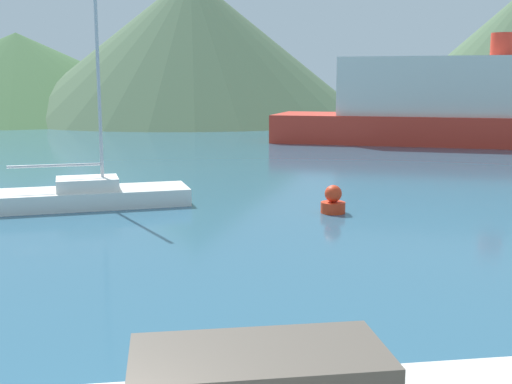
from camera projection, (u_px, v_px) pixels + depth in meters
The scene contains 5 objects.
sailboat_inner at pixel (88, 195), 23.02m from camera, with size 7.44×4.63×7.65m.
ferry_distant at pixel (499, 106), 44.96m from camera, with size 32.31×12.05×7.73m.
buoy_marker at pixel (333, 201), 21.82m from camera, with size 0.84×0.84×0.96m.
hill_west at pixel (18, 75), 79.77m from camera, with size 46.24×46.24×10.39m.
hill_central at pixel (192, 47), 76.05m from camera, with size 42.58×42.58×16.88m.
Camera 1 is at (2.38, -4.62, 4.43)m, focal length 45.00 mm.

